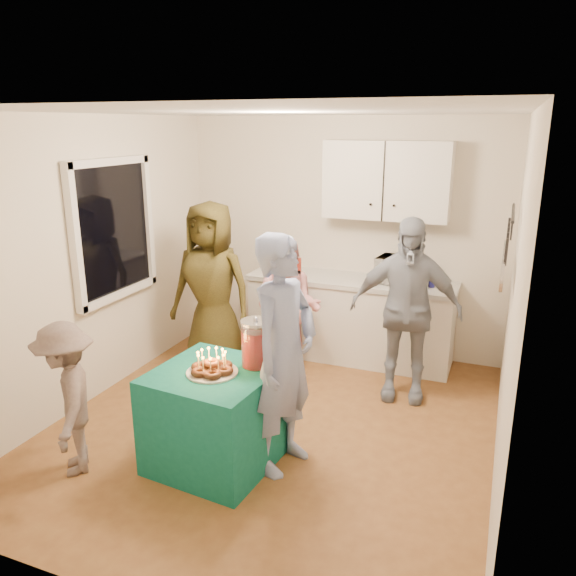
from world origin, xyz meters
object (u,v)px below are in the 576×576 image
at_px(punch_jar, 256,345).
at_px(child_near_left, 68,399).
at_px(woman_back_left, 212,289).
at_px(woman_back_center, 287,309).
at_px(woman_back_right, 405,310).
at_px(party_table, 215,417).
at_px(microwave, 401,271).
at_px(counter, 350,320).
at_px(man_birthday, 284,355).

xyz_separation_m(punch_jar, child_near_left, (-1.20, -0.69, -0.35)).
bearing_deg(woman_back_left, punch_jar, -51.37).
xyz_separation_m(woman_back_center, woman_back_right, (1.17, -0.01, 0.14)).
bearing_deg(party_table, punch_jar, 39.50).
xyz_separation_m(woman_back_center, child_near_left, (-0.89, -2.11, -0.14)).
distance_m(microwave, woman_back_right, 0.76).
bearing_deg(punch_jar, counter, 86.11).
distance_m(counter, woman_back_left, 1.57).
xyz_separation_m(party_table, woman_back_right, (1.11, 1.62, 0.49)).
bearing_deg(child_near_left, woman_back_center, 118.03).
bearing_deg(man_birthday, punch_jar, 92.96).
distance_m(punch_jar, woman_back_center, 1.47).
height_order(woman_back_center, child_near_left, woman_back_center).
distance_m(party_table, man_birthday, 0.73).
distance_m(microwave, man_birthday, 2.22).
relative_size(punch_jar, woman_back_left, 0.19).
height_order(counter, woman_back_right, woman_back_right).
xyz_separation_m(man_birthday, woman_back_center, (-0.55, 1.46, -0.17)).
bearing_deg(child_near_left, man_birthday, 75.20).
height_order(party_table, punch_jar, punch_jar).
distance_m(counter, woman_back_right, 1.10).
height_order(man_birthday, woman_back_left, man_birthday).
xyz_separation_m(counter, party_table, (-0.40, -2.34, -0.05)).
relative_size(microwave, woman_back_center, 0.34).
xyz_separation_m(woman_back_left, child_near_left, (-0.11, -1.97, -0.31)).
xyz_separation_m(counter, woman_back_center, (-0.46, -0.71, 0.30)).
bearing_deg(woman_back_center, man_birthday, -75.14).
xyz_separation_m(microwave, woman_back_right, (0.18, -0.72, -0.18)).
relative_size(man_birthday, child_near_left, 1.54).
xyz_separation_m(microwave, party_table, (-0.93, -2.34, -0.67)).
xyz_separation_m(counter, punch_jar, (-0.15, -2.14, 0.50)).
xyz_separation_m(punch_jar, woman_back_left, (-1.09, 1.28, -0.04)).
bearing_deg(child_near_left, punch_jar, 80.69).
bearing_deg(child_near_left, party_table, 77.72).
relative_size(man_birthday, woman_back_right, 1.04).
height_order(man_birthday, woman_back_center, man_birthday).
xyz_separation_m(party_table, woman_back_left, (-0.84, 1.49, 0.51)).
bearing_deg(microwave, child_near_left, -115.88).
distance_m(counter, microwave, 0.81).
height_order(punch_jar, child_near_left, child_near_left).
relative_size(man_birthday, woman_back_left, 1.01).
bearing_deg(party_table, child_near_left, -153.14).
relative_size(counter, party_table, 2.59).
xyz_separation_m(microwave, punch_jar, (-0.68, -2.14, -0.12)).
distance_m(woman_back_center, child_near_left, 2.30).
xyz_separation_m(punch_jar, man_birthday, (0.24, -0.04, -0.03)).
distance_m(party_table, punch_jar, 0.64).
bearing_deg(woman_back_right, man_birthday, -120.74).
relative_size(party_table, child_near_left, 0.73).
xyz_separation_m(microwave, child_near_left, (-1.88, -2.82, -0.46)).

